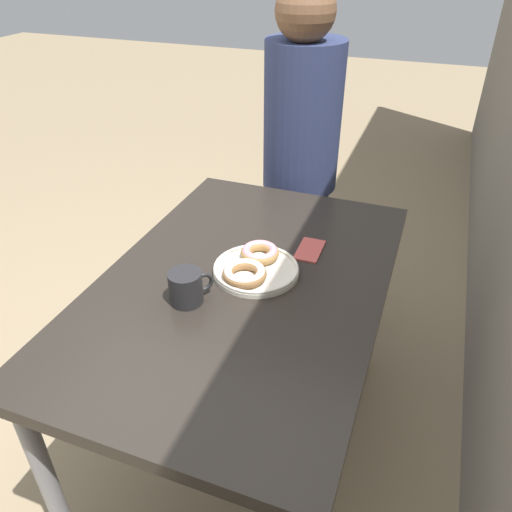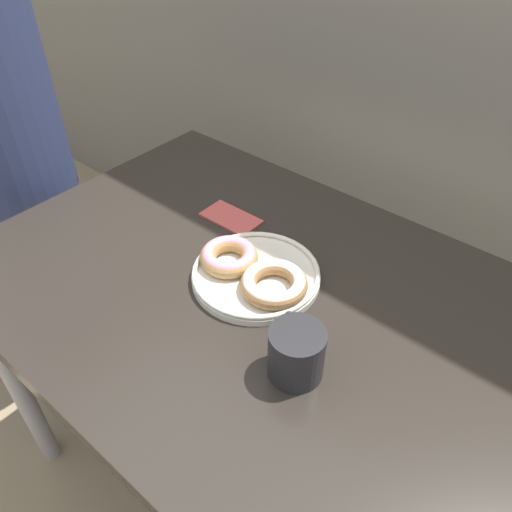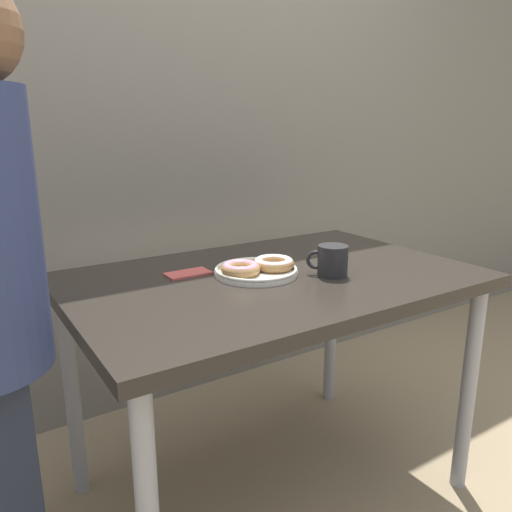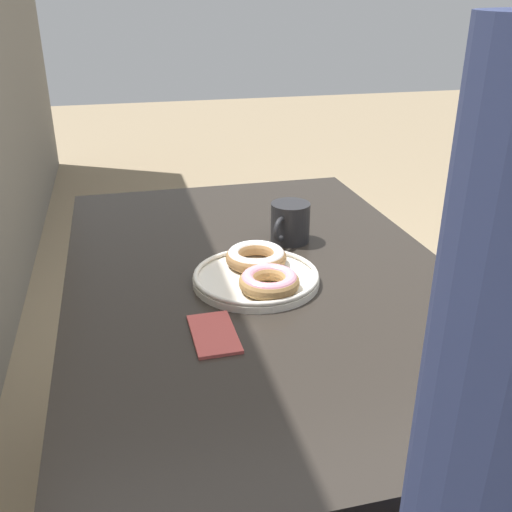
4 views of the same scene
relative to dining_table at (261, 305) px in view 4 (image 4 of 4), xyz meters
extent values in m
plane|color=#937F60|center=(0.00, -0.33, -0.70)|extent=(14.00, 14.00, 0.00)
cube|color=#28231E|center=(0.00, 0.00, 0.06)|extent=(1.24, 0.81, 0.04)
cylinder|color=#99999E|center=(0.56, -0.35, -0.33)|extent=(0.05, 0.05, 0.74)
cylinder|color=#99999E|center=(0.56, 0.35, -0.33)|extent=(0.05, 0.05, 0.74)
cylinder|color=silver|center=(-0.05, 0.02, 0.09)|extent=(0.26, 0.26, 0.01)
torus|color=silver|center=(-0.05, 0.02, 0.10)|extent=(0.26, 0.26, 0.01)
torus|color=#9E7042|center=(0.01, 0.01, 0.11)|extent=(0.18, 0.18, 0.03)
torus|color=white|center=(0.01, 0.01, 0.12)|extent=(0.17, 0.17, 0.03)
torus|color=#B2844C|center=(-0.11, 0.01, 0.11)|extent=(0.16, 0.16, 0.03)
torus|color=pink|center=(-0.11, 0.01, 0.12)|extent=(0.15, 0.15, 0.03)
cylinder|color=#232326|center=(0.15, -0.11, 0.13)|extent=(0.09, 0.09, 0.09)
cylinder|color=#382114|center=(0.15, -0.11, 0.17)|extent=(0.08, 0.08, 0.00)
torus|color=#232326|center=(0.11, -0.07, 0.13)|extent=(0.05, 0.05, 0.06)
cube|color=#BC4C47|center=(-0.22, 0.14, 0.08)|extent=(0.14, 0.08, 0.01)
camera|label=1|loc=(1.10, 0.45, 0.94)|focal=35.00mm
camera|label=2|loc=(0.43, -0.54, 0.76)|focal=35.00mm
camera|label=3|loc=(-0.85, -1.22, 0.53)|focal=35.00mm
camera|label=4|loc=(-1.05, 0.27, 0.61)|focal=40.00mm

